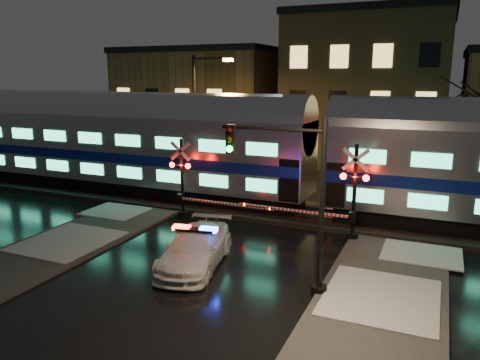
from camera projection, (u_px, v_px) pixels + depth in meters
name	position (u px, v px, depth m)	size (l,w,h in m)	color
ground	(234.00, 243.00, 20.20)	(120.00, 120.00, 0.00)	black
ballast	(273.00, 210.00, 24.65)	(90.00, 4.20, 0.24)	black
sidewalk_left	(9.00, 269.00, 17.35)	(4.00, 20.00, 0.12)	#2D2D2D
sidewalk_right	(366.00, 348.00, 12.29)	(4.00, 20.00, 0.12)	#2D2D2D
building_left	(204.00, 104.00, 43.97)	(14.00, 10.00, 9.00)	brown
building_mid	(369.00, 92.00, 38.30)	(12.00, 11.00, 11.50)	brown
train	(320.00, 152.00, 23.00)	(51.00, 3.12, 5.92)	black
police_car	(195.00, 248.00, 17.61)	(2.85, 5.13, 1.57)	silver
crossing_signal_right	(345.00, 201.00, 20.23)	(5.99, 0.67, 4.24)	black
crossing_signal_left	(188.00, 186.00, 23.30)	(5.69, 0.65, 4.03)	black
traffic_light	(294.00, 202.00, 15.13)	(3.74, 0.69, 5.78)	black
streetlight	(198.00, 112.00, 29.76)	(2.78, 0.29, 8.31)	black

